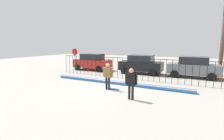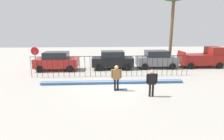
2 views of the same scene
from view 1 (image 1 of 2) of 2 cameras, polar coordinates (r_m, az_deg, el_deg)
The scene contains 10 objects.
ground_plane at distance 11.66m, azimuth -1.02°, elevation -6.07°, with size 60.00×60.00×0.00m, color #ADA89E.
bowl_coping_ledge at distance 12.62m, azimuth 1.44°, elevation -4.34°, with size 11.00×0.40×0.27m.
perimeter_fence at distance 14.46m, azimuth 5.32°, elevation 1.40°, with size 14.04×0.04×1.84m.
skateboarder at distance 10.95m, azimuth -1.49°, elevation -1.36°, with size 0.72×0.27×1.77m.
skateboard at distance 11.15m, azimuth 0.51°, elevation -6.47°, with size 0.80×0.20×0.07m.
camera_operator at distance 9.03m, azimuth 6.63°, elevation -3.79°, with size 0.70×0.26×1.74m.
parked_car_red at distance 19.38m, azimuth -6.80°, elevation 2.84°, with size 4.30×2.12×1.90m.
parked_car_black at distance 17.21m, azimuth 9.96°, elevation 1.99°, with size 4.30×2.12×1.90m.
parked_car_gray at distance 16.68m, azimuth 26.20°, elevation 0.98°, with size 4.30×2.12×1.90m.
stop_sign at distance 19.52m, azimuth -12.70°, elevation 4.62°, with size 0.76×0.07×2.50m.
Camera 1 is at (5.32, -9.92, 3.03)m, focal length 26.46 mm.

